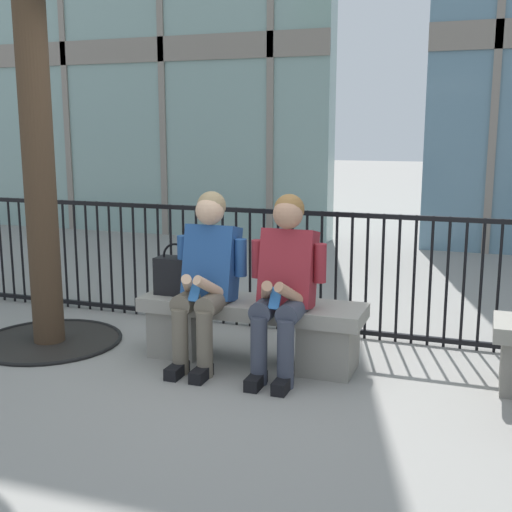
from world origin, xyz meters
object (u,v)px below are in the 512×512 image
Objects in this scene: seated_person_with_phone at (207,273)px; seated_person_companion at (284,280)px; handbag_on_bench at (176,275)px; stone_bench at (251,325)px.

seated_person_with_phone and seated_person_companion have the same top height.
handbag_on_bench is at bearing 158.29° from seated_person_with_phone.
seated_person_companion is (0.56, 0.00, 0.00)m from seated_person_with_phone.
handbag_on_bench is at bearing 172.16° from seated_person_companion.
seated_person_with_phone reaches higher than handbag_on_bench.
handbag_on_bench reaches higher than stone_bench.
stone_bench is 1.32× the size of seated_person_with_phone.
stone_bench is 0.49m from seated_person_with_phone.
stone_bench is 4.24× the size of handbag_on_bench.
seated_person_with_phone is 3.21× the size of handbag_on_bench.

